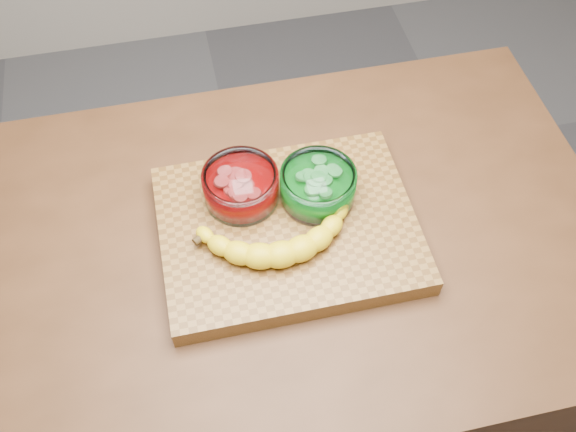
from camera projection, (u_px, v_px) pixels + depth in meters
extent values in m
plane|color=#515156|center=(288.00, 404.00, 1.89)|extent=(3.50, 3.50, 0.00)
cube|color=#482915|center=(288.00, 340.00, 1.53)|extent=(1.20, 0.80, 0.90)
cube|color=brown|center=(288.00, 229.00, 1.14)|extent=(0.45, 0.35, 0.04)
cylinder|color=white|center=(241.00, 186.00, 1.14)|extent=(0.14, 0.14, 0.06)
cylinder|color=#AD0607|center=(241.00, 189.00, 1.14)|extent=(0.11, 0.11, 0.04)
cylinder|color=#DC4745|center=(240.00, 180.00, 1.12)|extent=(0.11, 0.11, 0.02)
cylinder|color=white|center=(318.00, 186.00, 1.14)|extent=(0.14, 0.14, 0.06)
cylinder|color=#0E851B|center=(318.00, 189.00, 1.14)|extent=(0.11, 0.11, 0.04)
cylinder|color=#61CE62|center=(318.00, 179.00, 1.12)|extent=(0.11, 0.11, 0.02)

